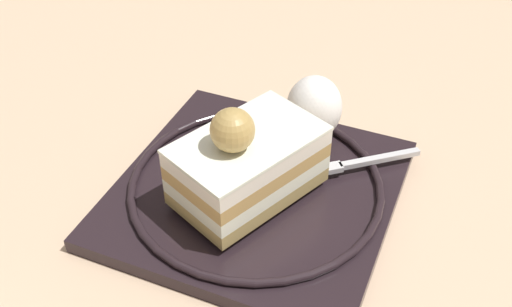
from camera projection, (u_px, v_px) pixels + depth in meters
ground_plane at (258, 222)px, 0.50m from camera, size 2.40×2.40×0.00m
dessert_plate at (256, 190)px, 0.51m from camera, size 0.25×0.25×0.02m
cake_slice at (247, 163)px, 0.48m from camera, size 0.12×0.14×0.09m
whipped_cream_dollop at (314, 108)px, 0.54m from camera, size 0.05×0.05×0.06m
fork at (353, 164)px, 0.52m from camera, size 0.10×0.07×0.00m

